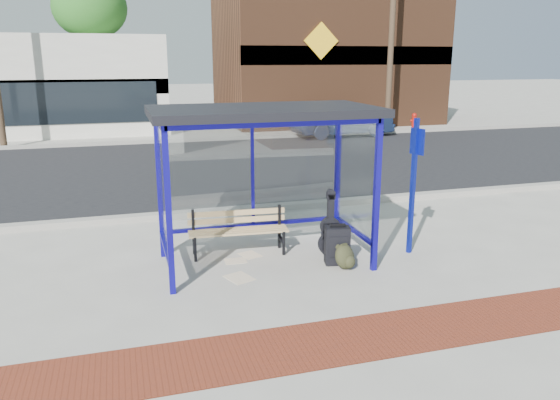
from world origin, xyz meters
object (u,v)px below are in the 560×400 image
object	(u,v)px
guitar_bag	(330,233)
fire_hydrant	(414,121)
parked_car	(342,120)
suitcase	(337,246)
backpack	(345,257)
bench	(238,228)

from	to	relation	value
guitar_bag	fire_hydrant	world-z (taller)	guitar_bag
parked_car	fire_hydrant	xyz separation A→B (m)	(3.87, 1.05, -0.27)
suitcase	parked_car	xyz separation A→B (m)	(5.58, 13.11, 0.38)
guitar_bag	fire_hydrant	xyz separation A→B (m)	(9.42, 13.76, 0.03)
suitcase	backpack	world-z (taller)	suitcase
bench	backpack	world-z (taller)	bench
backpack	fire_hydrant	distance (m)	17.19
suitcase	fire_hydrant	xyz separation A→B (m)	(9.46, 14.16, 0.10)
backpack	fire_hydrant	size ratio (longest dim) A/B	0.52
bench	suitcase	world-z (taller)	bench
suitcase	parked_car	distance (m)	14.26
backpack	parked_car	size ratio (longest dim) A/B	0.09
suitcase	parked_car	world-z (taller)	parked_car
suitcase	parked_car	bearing A→B (deg)	79.49
parked_car	fire_hydrant	size ratio (longest dim) A/B	5.52
guitar_bag	suitcase	size ratio (longest dim) A/B	1.59
bench	guitar_bag	world-z (taller)	guitar_bag
bench	guitar_bag	size ratio (longest dim) A/B	1.57
guitar_bag	bench	bearing A→B (deg)	166.40
fire_hydrant	suitcase	bearing A→B (deg)	-123.74
parked_car	suitcase	bearing A→B (deg)	152.08
bench	suitcase	bearing A→B (deg)	-29.01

